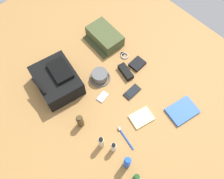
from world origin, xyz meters
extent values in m
cube|color=#A4743D|center=(0.00, 0.00, -0.01)|extent=(2.64, 2.02, 0.02)
cube|color=black|center=(0.30, 0.25, 0.07)|extent=(0.38, 0.32, 0.14)
cube|color=black|center=(0.30, 0.20, 0.15)|extent=(0.20, 0.15, 0.03)
cylinder|color=black|center=(0.30, 0.38, 0.15)|extent=(0.15, 0.02, 0.02)
cube|color=#47512D|center=(0.39, -0.28, 0.05)|extent=(0.29, 0.19, 0.10)
cube|color=#394124|center=(0.39, -0.18, 0.01)|extent=(0.27, 0.07, 0.01)
cylinder|color=#5D5D5D|center=(0.15, -0.01, 0.04)|extent=(0.12, 0.12, 0.06)
torus|color=#5D5D5D|center=(0.15, -0.01, 0.01)|extent=(0.16, 0.16, 0.01)
cylinder|color=#19471E|center=(-0.54, 0.30, 0.08)|extent=(0.03, 0.03, 0.16)
cylinder|color=#19471E|center=(-0.54, 0.30, 0.16)|extent=(0.03, 0.03, 0.01)
cylinder|color=blue|center=(-0.44, 0.28, 0.07)|extent=(0.04, 0.04, 0.14)
cylinder|color=blue|center=(-0.44, 0.28, 0.14)|extent=(0.03, 0.03, 0.01)
cylinder|color=white|center=(-0.31, 0.27, 0.05)|extent=(0.03, 0.03, 0.10)
cylinder|color=black|center=(-0.31, 0.27, 0.11)|extent=(0.02, 0.02, 0.01)
cylinder|color=beige|center=(-0.24, 0.31, 0.06)|extent=(0.04, 0.04, 0.13)
cylinder|color=black|center=(-0.24, 0.31, 0.14)|extent=(0.03, 0.03, 0.01)
cylinder|color=#473319|center=(-0.04, 0.32, 0.06)|extent=(0.04, 0.04, 0.11)
cylinder|color=#473319|center=(-0.04, 0.32, 0.12)|extent=(0.03, 0.03, 0.01)
cube|color=blue|center=(-0.44, -0.26, 0.01)|extent=(0.18, 0.23, 0.02)
cube|color=white|center=(-0.44, -0.26, 0.01)|extent=(0.17, 0.22, 0.01)
cube|color=black|center=(-0.10, -0.11, 0.01)|extent=(0.07, 0.13, 0.01)
cube|color=black|center=(-0.10, -0.11, 0.01)|extent=(0.05, 0.09, 0.00)
cube|color=#B7B7BC|center=(0.02, 0.08, 0.01)|extent=(0.07, 0.09, 0.01)
cylinder|color=silver|center=(0.02, 0.06, 0.01)|extent=(0.03, 0.03, 0.00)
torus|color=#99999E|center=(0.17, -0.28, 0.01)|extent=(0.06, 0.06, 0.01)
cylinder|color=black|center=(0.19, -0.28, 0.01)|extent=(0.03, 0.03, 0.01)
cylinder|color=blue|center=(-0.31, 0.16, 0.01)|extent=(0.18, 0.04, 0.01)
cube|color=white|center=(-0.24, 0.15, 0.02)|extent=(0.02, 0.02, 0.01)
cube|color=black|center=(0.04, -0.30, 0.01)|extent=(0.10, 0.11, 0.02)
cube|color=beige|center=(-0.28, -0.01, 0.01)|extent=(0.14, 0.17, 0.02)
cube|color=black|center=(0.05, -0.18, 0.02)|extent=(0.15, 0.08, 0.04)
camera|label=1|loc=(-0.56, 0.51, 1.54)|focal=37.97mm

